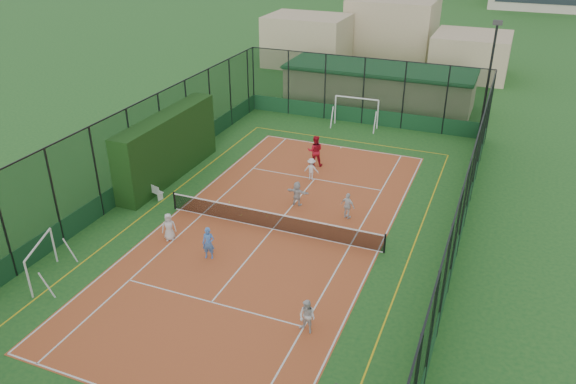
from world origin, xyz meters
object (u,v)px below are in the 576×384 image
object	(u,v)px
futsal_goal_near	(42,262)
child_far_left	(311,169)
white_bench	(152,189)
child_near_mid	(208,243)
futsal_goal_far	(356,112)
child_near_right	(307,317)
coach	(315,151)
floodlight_ne	(488,84)
child_far_back	(297,193)
child_far_right	(348,206)
child_near_left	(169,227)
clubhouse	(379,86)

from	to	relation	value
futsal_goal_near	child_far_left	size ratio (longest dim) A/B	2.04
white_bench	child_near_mid	xyz separation A→B (m)	(6.09, -4.30, 0.36)
futsal_goal_far	child_far_left	world-z (taller)	futsal_goal_far
white_bench	child_near_right	xyz separation A→B (m)	(12.11, -7.40, 0.28)
futsal_goal_far	coach	world-z (taller)	futsal_goal_far
floodlight_ne	child_far_back	bearing A→B (deg)	-121.59
futsal_goal_far	child_far_right	distance (m)	14.16
futsal_goal_near	child_far_right	xyz separation A→B (m)	(10.84, 10.24, -0.16)
coach	floodlight_ne	bearing A→B (deg)	-156.64
futsal_goal_near	futsal_goal_far	world-z (taller)	futsal_goal_far
child_near_left	child_near_right	distance (m)	9.43
child_far_back	coach	size ratio (longest dim) A/B	0.70
child_near_right	child_far_right	size ratio (longest dim) A/B	1.00
clubhouse	child_near_right	world-z (taller)	clubhouse
child_far_left	child_far_right	size ratio (longest dim) A/B	0.94
child_near_right	child_far_back	world-z (taller)	child_near_right
child_far_right	coach	world-z (taller)	coach
child_near_mid	child_near_right	bearing A→B (deg)	-41.62
futsal_goal_near	child_near_right	size ratio (longest dim) A/B	1.92
child_near_right	child_far_right	world-z (taller)	same
child_near_mid	child_far_back	world-z (taller)	child_near_mid
floodlight_ne	child_far_back	distance (m)	16.40
floodlight_ne	futsal_goal_near	distance (m)	29.39
floodlight_ne	futsal_goal_far	bearing A→B (deg)	-178.01
child_near_right	child_far_back	bearing A→B (deg)	129.47
futsal_goal_far	child_far_back	world-z (taller)	futsal_goal_far
child_far_left	child_near_mid	bearing A→B (deg)	75.10
futsal_goal_far	child_near_mid	world-z (taller)	futsal_goal_far
clubhouse	child_far_left	size ratio (longest dim) A/B	11.21
floodlight_ne	child_near_left	bearing A→B (deg)	-123.66
child_near_left	child_far_right	distance (m)	9.23
clubhouse	child_far_left	xyz separation A→B (m)	(-0.18, -15.71, -0.89)
clubhouse	futsal_goal_near	bearing A→B (deg)	-104.44
child_near_mid	child_far_right	world-z (taller)	child_near_mid
child_near_right	child_far_left	bearing A→B (deg)	125.36
child_near_left	child_near_right	bearing A→B (deg)	-57.53
clubhouse	child_far_back	size ratio (longest dim) A/B	10.90
child_near_mid	white_bench	bearing A→B (deg)	130.42
child_near_left	child_near_right	xyz separation A→B (m)	(8.63, -3.80, 0.01)
child_near_left	child_near_mid	size ratio (longest dim) A/B	0.90
child_near_mid	coach	distance (m)	11.85
futsal_goal_far	child_near_right	world-z (taller)	futsal_goal_far
clubhouse	child_near_left	world-z (taller)	clubhouse
floodlight_ne	child_far_right	xyz separation A→B (m)	(-5.41, -14.04, -3.39)
floodlight_ne	futsal_goal_near	world-z (taller)	floodlight_ne
child_far_left	child_far_back	world-z (taller)	child_far_back
white_bench	clubhouse	bearing A→B (deg)	86.03
clubhouse	futsal_goal_near	distance (m)	30.65
child_far_back	child_near_mid	bearing A→B (deg)	75.90
white_bench	coach	xyz separation A→B (m)	(7.14, 7.50, 0.56)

